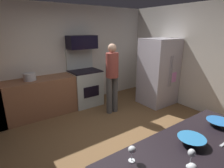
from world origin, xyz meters
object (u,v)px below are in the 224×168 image
oven_range (85,86)px  person_cook (112,75)px  refrigerator (158,72)px  wine_glass_far (192,154)px  mixing_bowl_large (191,141)px  mixing_bowl_small (218,123)px  stock_pot (30,77)px  microwave (82,42)px  wine_glass_near (132,150)px

oven_range → person_cook: person_cook is taller
refrigerator → wine_glass_far: (-2.52, -2.52, 0.14)m
mixing_bowl_large → mixing_bowl_small: bearing=2.1°
person_cook → stock_pot: size_ratio=6.29×
mixing_bowl_small → stock_pot: stock_pot is taller
oven_range → microwave: size_ratio=2.04×
person_cook → mixing_bowl_small: 2.56m
wine_glass_near → mixing_bowl_large: bearing=-13.8°
wine_glass_near → mixing_bowl_small: bearing=-6.3°
microwave → person_cook: microwave is taller
refrigerator → oven_range: bearing=147.6°
wine_glass_far → person_cook: bearing=67.5°
wine_glass_far → stock_pot: 3.63m
refrigerator → mixing_bowl_small: 2.83m
refrigerator → mixing_bowl_large: 3.23m
microwave → mixing_bowl_small: bearing=-88.9°
microwave → mixing_bowl_large: 3.61m
mixing_bowl_large → wine_glass_far: 0.36m
oven_range → mixing_bowl_small: (0.06, -3.39, 0.42)m
wine_glass_near → person_cook: bearing=58.3°
person_cook → mixing_bowl_small: person_cook is taller
mixing_bowl_small → mixing_bowl_large: bearing=-177.9°
wine_glass_far → wine_glass_near: bearing=136.1°
wine_glass_near → stock_pot: stock_pot is taller
person_cook → mixing_bowl_small: bearing=-95.2°
person_cook → mixing_bowl_large: (-0.84, -2.57, -0.01)m
refrigerator → mixing_bowl_large: (-2.22, -2.35, 0.05)m
oven_range → wine_glass_near: size_ratio=10.07×
microwave → person_cook: bearing=-72.3°
refrigerator → mixing_bowl_small: (-1.61, -2.32, 0.05)m
wine_glass_near → refrigerator: bearing=37.3°
refrigerator → mixing_bowl_large: refrigerator is taller
stock_pot → mixing_bowl_large: bearing=-76.5°
wine_glass_far → oven_range: bearing=76.8°
mixing_bowl_small → wine_glass_far: size_ratio=1.57×
microwave → wine_glass_near: 3.60m
mixing_bowl_large → wine_glass_far: wine_glass_far is taller
oven_range → mixing_bowl_large: size_ratio=5.47×
wine_glass_near → wine_glass_far: 0.49m
mixing_bowl_large → refrigerator: bearing=46.6°
mixing_bowl_large → mixing_bowl_small: mixing_bowl_large is taller
wine_glass_near → wine_glass_far: bearing=-43.9°
oven_range → stock_pot: 1.44m
microwave → wine_glass_far: bearing=-102.9°
refrigerator → mixing_bowl_small: size_ratio=6.40×
microwave → mixing_bowl_large: (-0.54, -3.49, -0.74)m
person_cook → mixing_bowl_small: size_ratio=6.11×
oven_range → mixing_bowl_large: 3.48m
microwave → stock_pot: 1.53m
person_cook → wine_glass_far: (-1.14, -2.74, 0.08)m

